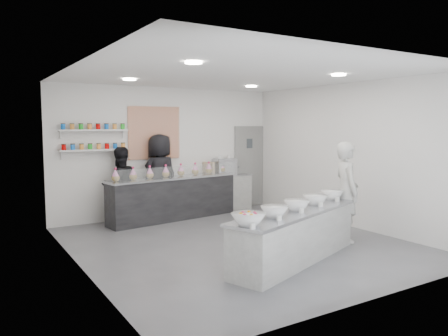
% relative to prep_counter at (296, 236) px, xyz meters
% --- Properties ---
extents(floor, '(6.00, 6.00, 0.00)m').
position_rel_prep_counter_xyz_m(floor, '(-0.21, 1.33, -0.40)').
color(floor, '#515156').
rests_on(floor, ground).
extents(ceiling, '(6.00, 6.00, 0.00)m').
position_rel_prep_counter_xyz_m(ceiling, '(-0.21, 1.33, 2.60)').
color(ceiling, white).
rests_on(ceiling, floor).
extents(back_wall, '(5.50, 0.00, 5.50)m').
position_rel_prep_counter_xyz_m(back_wall, '(-0.21, 4.33, 1.10)').
color(back_wall, white).
rests_on(back_wall, floor).
extents(left_wall, '(0.00, 6.00, 6.00)m').
position_rel_prep_counter_xyz_m(left_wall, '(-2.96, 1.33, 1.10)').
color(left_wall, white).
rests_on(left_wall, floor).
extents(right_wall, '(0.00, 6.00, 6.00)m').
position_rel_prep_counter_xyz_m(right_wall, '(2.54, 1.33, 1.10)').
color(right_wall, white).
rests_on(right_wall, floor).
extents(back_door, '(0.88, 0.04, 2.10)m').
position_rel_prep_counter_xyz_m(back_door, '(2.09, 4.30, 0.65)').
color(back_door, gray).
rests_on(back_door, floor).
extents(pattern_panel, '(1.25, 0.03, 1.20)m').
position_rel_prep_counter_xyz_m(pattern_panel, '(-0.56, 4.31, 1.55)').
color(pattern_panel, '#B33500').
rests_on(pattern_panel, back_wall).
extents(jar_shelf_lower, '(1.45, 0.22, 0.04)m').
position_rel_prep_counter_xyz_m(jar_shelf_lower, '(-1.96, 4.23, 1.20)').
color(jar_shelf_lower, silver).
rests_on(jar_shelf_lower, back_wall).
extents(jar_shelf_upper, '(1.45, 0.22, 0.04)m').
position_rel_prep_counter_xyz_m(jar_shelf_upper, '(-1.96, 4.23, 1.62)').
color(jar_shelf_upper, silver).
rests_on(jar_shelf_upper, back_wall).
extents(preserve_jars, '(1.45, 0.10, 0.56)m').
position_rel_prep_counter_xyz_m(preserve_jars, '(-1.96, 4.21, 1.48)').
color(preserve_jars, '#D20100').
rests_on(preserve_jars, jar_shelf_lower).
extents(downlight_0, '(0.24, 0.24, 0.02)m').
position_rel_prep_counter_xyz_m(downlight_0, '(-1.61, 0.33, 2.58)').
color(downlight_0, white).
rests_on(downlight_0, ceiling).
extents(downlight_1, '(0.24, 0.24, 0.02)m').
position_rel_prep_counter_xyz_m(downlight_1, '(1.19, 0.33, 2.58)').
color(downlight_1, white).
rests_on(downlight_1, ceiling).
extents(downlight_2, '(0.24, 0.24, 0.02)m').
position_rel_prep_counter_xyz_m(downlight_2, '(-1.61, 2.93, 2.58)').
color(downlight_2, white).
rests_on(downlight_2, ceiling).
extents(downlight_3, '(0.24, 0.24, 0.02)m').
position_rel_prep_counter_xyz_m(downlight_3, '(1.19, 2.93, 2.58)').
color(downlight_3, white).
rests_on(downlight_3, ceiling).
extents(prep_counter, '(2.99, 1.65, 0.80)m').
position_rel_prep_counter_xyz_m(prep_counter, '(0.00, 0.00, 0.00)').
color(prep_counter, '#989894').
rests_on(prep_counter, floor).
extents(back_bar, '(3.18, 0.99, 0.97)m').
position_rel_prep_counter_xyz_m(back_bar, '(-0.33, 3.79, 0.08)').
color(back_bar, black).
rests_on(back_bar, floor).
extents(sneeze_guard, '(3.06, 0.43, 0.26)m').
position_rel_prep_counter_xyz_m(sneeze_guard, '(-0.29, 3.52, 0.70)').
color(sneeze_guard, white).
rests_on(sneeze_guard, back_bar).
extents(espresso_ledge, '(1.18, 0.38, 0.88)m').
position_rel_prep_counter_xyz_m(espresso_ledge, '(1.34, 4.11, 0.04)').
color(espresso_ledge, '#989894').
rests_on(espresso_ledge, floor).
extents(espresso_machine, '(0.53, 0.37, 0.41)m').
position_rel_prep_counter_xyz_m(espresso_machine, '(1.22, 4.11, 0.68)').
color(espresso_machine, '#93969E').
rests_on(espresso_machine, espresso_ledge).
extents(cup_stacks, '(0.26, 0.24, 0.35)m').
position_rel_prep_counter_xyz_m(cup_stacks, '(0.80, 4.11, 0.65)').
color(cup_stacks, tan).
rests_on(cup_stacks, espresso_ledge).
extents(prep_bowls, '(2.99, 1.51, 0.16)m').
position_rel_prep_counter_xyz_m(prep_bowls, '(0.00, 0.00, 0.48)').
color(prep_bowls, white).
rests_on(prep_bowls, prep_counter).
extents(label_cards, '(2.66, 0.04, 0.07)m').
position_rel_prep_counter_xyz_m(label_cards, '(-0.18, -0.49, 0.44)').
color(label_cards, white).
rests_on(label_cards, prep_counter).
extents(cookie_bags, '(2.96, 0.56, 0.28)m').
position_rel_prep_counter_xyz_m(cookie_bags, '(-0.33, 3.79, 0.71)').
color(cookie_bags, pink).
rests_on(cookie_bags, back_bar).
extents(woman_prep, '(0.67, 0.79, 1.83)m').
position_rel_prep_counter_xyz_m(woman_prep, '(1.57, 0.44, 0.51)').
color(woman_prep, beige).
rests_on(woman_prep, floor).
extents(staff_left, '(0.90, 0.76, 1.66)m').
position_rel_prep_counter_xyz_m(staff_left, '(-1.49, 4.04, 0.43)').
color(staff_left, black).
rests_on(staff_left, floor).
extents(staff_right, '(1.09, 0.88, 1.93)m').
position_rel_prep_counter_xyz_m(staff_right, '(-0.55, 4.04, 0.56)').
color(staff_right, black).
rests_on(staff_right, floor).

